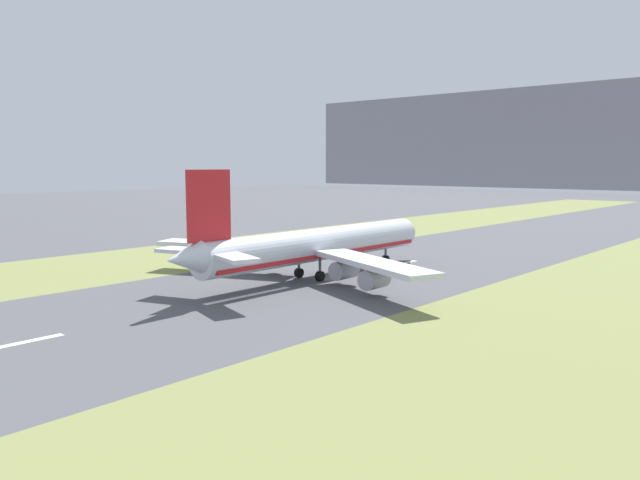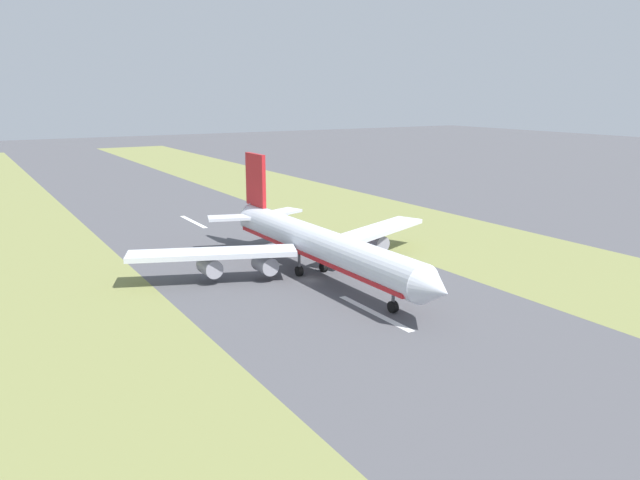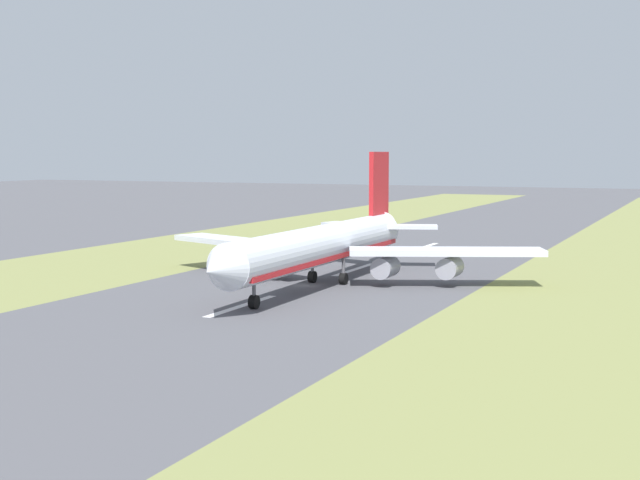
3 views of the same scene
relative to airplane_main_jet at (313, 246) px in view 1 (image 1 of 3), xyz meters
name	(u,v)px [view 1 (image 1 of 3)]	position (x,y,z in m)	size (l,w,h in m)	color
ground_plane	(330,278)	(2.36, 1.97, -6.02)	(800.00, 800.00, 0.00)	#4C4C51
grass_median_west	(183,255)	(-42.64, 1.97, -6.02)	(40.00, 600.00, 0.01)	olive
grass_median_east	(578,318)	(47.36, 1.97, -6.02)	(40.00, 600.00, 0.01)	olive
centreline_dash_mid	(249,295)	(2.36, -18.09, -6.01)	(1.20, 18.00, 0.01)	silver
centreline_dash_far	(392,266)	(2.36, 21.91, -6.01)	(1.20, 18.00, 0.01)	silver
airplane_main_jet	(313,246)	(0.00, 0.00, 0.00)	(64.13, 67.04, 20.20)	silver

